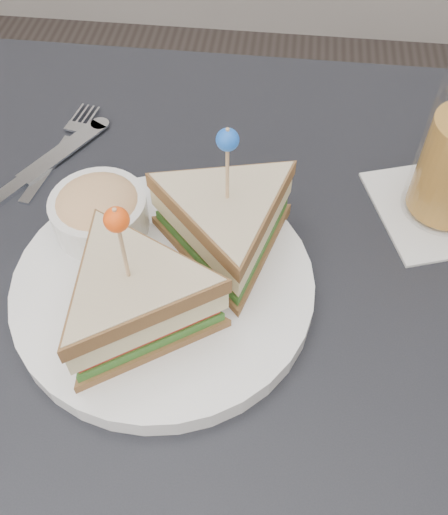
% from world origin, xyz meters
% --- Properties ---
extents(ground_plane, '(3.50, 3.50, 0.00)m').
position_xyz_m(ground_plane, '(0.00, 0.00, 0.00)').
color(ground_plane, '#3F3833').
extents(table, '(0.80, 0.80, 0.75)m').
position_xyz_m(table, '(0.00, 0.00, 0.67)').
color(table, black).
rests_on(table, ground).
extents(plate_meal, '(0.31, 0.30, 0.16)m').
position_xyz_m(plate_meal, '(-0.04, 0.01, 0.79)').
color(plate_meal, white).
rests_on(plate_meal, table).
extents(cutlery_fork, '(0.05, 0.17, 0.00)m').
position_xyz_m(cutlery_fork, '(-0.20, 0.19, 0.75)').
color(cutlery_fork, silver).
rests_on(cutlery_fork, table).
extents(cutlery_knife, '(0.13, 0.20, 0.01)m').
position_xyz_m(cutlery_knife, '(-0.22, 0.13, 0.75)').
color(cutlery_knife, silver).
rests_on(cutlery_knife, table).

